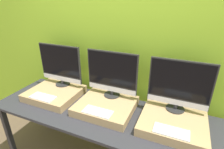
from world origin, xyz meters
name	(u,v)px	position (x,y,z in m)	size (l,w,h in m)	color
wall_back	(120,53)	(0.00, 0.81, 1.30)	(8.00, 0.04, 2.60)	#9ED12D
workbench	(104,118)	(0.00, 0.37, 0.73)	(2.35, 0.74, 0.79)	#2D2D33
wooden_riser_left	(55,93)	(-0.66, 0.43, 0.83)	(0.57, 0.51, 0.08)	tan
monitor_left	(60,65)	(-0.66, 0.59, 1.14)	(0.55, 0.17, 0.50)	#282828
keyboard_left	(43,97)	(-0.66, 0.25, 0.88)	(0.28, 0.13, 0.01)	silver
wooden_riser_center	(106,106)	(0.00, 0.43, 0.83)	(0.57, 0.51, 0.08)	tan
monitor_center	(112,74)	(0.00, 0.59, 1.14)	(0.55, 0.17, 0.50)	#282828
keyboard_center	(98,112)	(0.00, 0.25, 0.88)	(0.28, 0.13, 0.01)	silver
wooden_riser_right	(173,123)	(0.66, 0.43, 0.83)	(0.57, 0.51, 0.08)	tan
monitor_right	(179,85)	(0.66, 0.59, 1.14)	(0.55, 0.17, 0.50)	#282828
keyboard_right	(171,131)	(0.66, 0.25, 0.88)	(0.28, 0.13, 0.01)	silver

